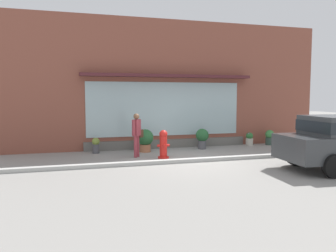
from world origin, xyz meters
TOP-DOWN VIEW (x-y plane):
  - ground_plane at (0.00, 0.00)m, footprint 60.00×60.00m
  - curb_strip at (0.00, -0.20)m, footprint 14.00×0.24m
  - storefront at (-0.00, 3.19)m, footprint 14.00×0.81m
  - fire_hydrant at (-0.83, 0.74)m, footprint 0.44×0.41m
  - pedestrian_with_handbag at (-1.67, 1.23)m, footprint 0.48×0.54m
  - potted_plant_trailing_edge at (1.24, 2.28)m, footprint 0.53×0.53m
  - potted_plant_window_center at (-1.15, 2.21)m, footprint 0.64×0.64m
  - potted_plant_doorstep at (4.57, 2.55)m, footprint 0.39×0.39m
  - potted_plant_low_front at (3.60, 2.61)m, footprint 0.32×0.32m
  - potted_plant_near_hydrant at (-3.01, 2.44)m, footprint 0.29×0.29m

SIDE VIEW (x-z plane):
  - ground_plane at x=0.00m, z-range 0.00..0.00m
  - curb_strip at x=0.00m, z-range 0.00..0.12m
  - potted_plant_low_front at x=3.60m, z-range 0.00..0.57m
  - potted_plant_near_hydrant at x=-3.01m, z-range 0.02..0.61m
  - potted_plant_doorstep at x=4.57m, z-range 0.01..0.67m
  - potted_plant_trailing_edge at x=1.24m, z-range 0.07..0.90m
  - potted_plant_window_center at x=-1.15m, z-range 0.05..0.93m
  - fire_hydrant at x=-0.83m, z-range 0.00..0.99m
  - pedestrian_with_handbag at x=-1.67m, z-range 0.12..1.66m
  - storefront at x=0.00m, z-range -0.05..5.24m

